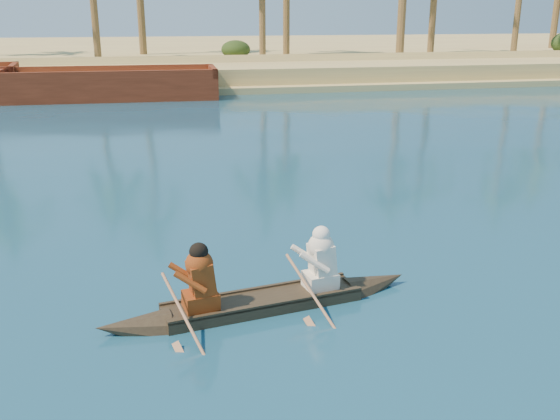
{
  "coord_description": "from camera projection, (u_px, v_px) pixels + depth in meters",
  "views": [
    {
      "loc": [
        -9.58,
        -12.76,
        4.47
      ],
      "look_at": [
        -7.25,
        -1.79,
        0.88
      ],
      "focal_mm": 40.0,
      "sensor_mm": 36.0,
      "label": 1
    }
  ],
  "objects": [
    {
      "name": "sandy_embankment",
      "position": [
        248.0,
        55.0,
        58.67
      ],
      "size": [
        150.0,
        51.0,
        1.5
      ],
      "color": "#D2C076",
      "rests_on": "ground"
    },
    {
      "name": "shrub_cluster",
      "position": [
        283.0,
        59.0,
        44.13
      ],
      "size": [
        100.0,
        6.0,
        2.4
      ],
      "primitive_type": null,
      "color": "#213714",
      "rests_on": "ground"
    },
    {
      "name": "ground",
      "position": [
        556.0,
        204.0,
        15.14
      ],
      "size": [
        160.0,
        160.0,
        0.0
      ],
      "primitive_type": "plane",
      "color": "#0B2F4B",
      "rests_on": "ground"
    },
    {
      "name": "barge_mid",
      "position": [
        110.0,
        86.0,
        33.18
      ],
      "size": [
        11.34,
        4.08,
        1.87
      ],
      "rotation": [
        0.0,
        0.0,
        -0.03
      ],
      "color": "maroon",
      "rests_on": "ground"
    },
    {
      "name": "canoe",
      "position": [
        263.0,
        292.0,
        9.75
      ],
      "size": [
        5.18,
        1.56,
        1.42
      ],
      "rotation": [
        0.0,
        0.0,
        0.17
      ],
      "color": "#352C1D",
      "rests_on": "ground"
    }
  ]
}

